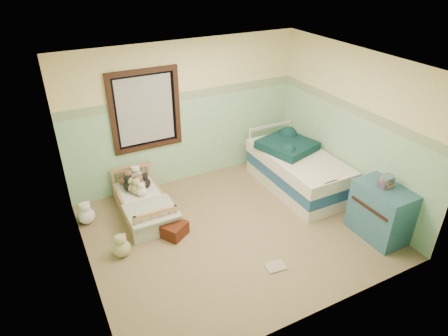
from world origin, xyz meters
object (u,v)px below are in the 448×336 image
twin_bed_frame (296,183)px  toddler_bed_frame (144,209)px  plush_floor_tan (122,248)px  dresser (381,212)px  floor_book (276,266)px  red_pillow (175,230)px  plush_floor_cream (87,216)px

twin_bed_frame → toddler_bed_frame: bearing=169.2°
plush_floor_tan → dresser: size_ratio=0.30×
twin_bed_frame → floor_book: twin_bed_frame is taller
toddler_bed_frame → red_pillow: size_ratio=3.98×
plush_floor_cream → plush_floor_tan: (0.29, -0.99, -0.01)m
red_pillow → floor_book: size_ratio=1.30×
floor_book → dresser: bearing=3.2°
plush_floor_cream → dresser: (3.78, -2.27, 0.28)m
dresser → red_pillow: bearing=153.2°
plush_floor_cream → red_pillow: bearing=-39.9°
plush_floor_cream → dresser: dresser is taller
plush_floor_tan → twin_bed_frame: size_ratio=0.13×
plush_floor_cream → floor_book: bearing=-46.5°
toddler_bed_frame → twin_bed_frame: 2.68m
plush_floor_tan → red_pillow: (0.81, 0.07, -0.02)m
plush_floor_tan → twin_bed_frame: 3.23m
plush_floor_cream → red_pillow: plush_floor_cream is taller
toddler_bed_frame → twin_bed_frame: bearing=-10.8°
toddler_bed_frame → dresser: 3.61m
twin_bed_frame → dresser: (0.28, -1.61, 0.30)m
toddler_bed_frame → plush_floor_cream: (-0.87, 0.16, 0.04)m
plush_floor_cream → plush_floor_tan: plush_floor_cream is taller
plush_floor_cream → floor_book: plush_floor_cream is taller
twin_bed_frame → floor_book: (-1.44, -1.50, -0.10)m
toddler_bed_frame → dresser: bearing=-35.9°
toddler_bed_frame → plush_floor_cream: bearing=169.3°
red_pillow → floor_book: 1.58m
plush_floor_tan → dresser: dresser is taller
toddler_bed_frame → red_pillow: bearing=-72.8°
plush_floor_cream → plush_floor_tan: size_ratio=1.06×
dresser → red_pillow: size_ratio=2.43×
plush_floor_cream → twin_bed_frame: size_ratio=0.14×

